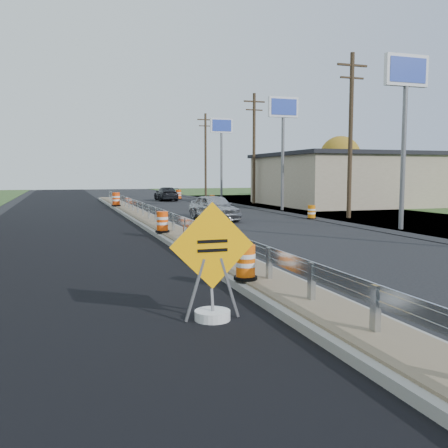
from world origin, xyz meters
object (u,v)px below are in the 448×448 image
object	(u,v)px
barrel_shoulder_mid	(212,200)
barrel_shoulder_far	(179,195)
caution_sign	(212,291)
barrel_shoulder_near	(312,212)
car_silver	(214,207)
barrel_median_mid	(162,222)
car_dark_far	(166,194)
barrel_median_near	(246,263)
barrel_median_far	(116,200)

from	to	relation	value
barrel_shoulder_mid	barrel_shoulder_far	world-z (taller)	barrel_shoulder_far
caution_sign	barrel_shoulder_near	world-z (taller)	caution_sign
barrel_shoulder_mid	car_silver	distance (m)	14.25
barrel_median_mid	barrel_shoulder_mid	distance (m)	21.98
barrel_shoulder_near	car_silver	xyz separation A→B (m)	(-5.51, 1.05, 0.34)
car_silver	car_dark_far	distance (m)	21.08
barrel_shoulder_mid	car_silver	world-z (taller)	car_silver
car_silver	barrel_median_near	bearing A→B (deg)	-111.28
barrel_median_mid	barrel_median_far	size ratio (longest dim) A/B	0.85
barrel_median_near	barrel_shoulder_far	distance (m)	40.03
car_dark_far	barrel_median_mid	bearing A→B (deg)	79.80
barrel_median_near	barrel_shoulder_near	bearing A→B (deg)	57.25
barrel_median_far	car_dark_far	world-z (taller)	car_dark_far
caution_sign	barrel_shoulder_far	world-z (taller)	caution_sign
car_silver	barrel_median_mid	bearing A→B (deg)	-128.93
barrel_shoulder_far	barrel_shoulder_mid	bearing A→B (deg)	-85.64
barrel_median_mid	car_dark_far	bearing A→B (deg)	78.09
barrel_shoulder_near	car_silver	size ratio (longest dim) A/B	0.19
barrel_median_mid	barrel_shoulder_far	xyz separation A→B (m)	(7.55, 29.81, -0.17)
caution_sign	barrel_shoulder_far	distance (m)	42.31
barrel_median_near	barrel_median_far	distance (m)	26.87
barrel_median_near	car_dark_far	distance (m)	37.69
caution_sign	barrel_shoulder_near	bearing A→B (deg)	57.10
caution_sign	barrel_median_mid	size ratio (longest dim) A/B	2.49
barrel_shoulder_near	barrel_shoulder_far	distance (m)	24.26
barrel_shoulder_far	car_silver	world-z (taller)	car_silver
barrel_median_far	car_silver	xyz separation A→B (m)	(4.24, -10.66, 0.01)
barrel_median_far	barrel_shoulder_far	xyz separation A→B (m)	(7.55, 12.44, -0.24)
barrel_median_mid	barrel_median_far	distance (m)	17.37
barrel_median_far	car_silver	world-z (taller)	car_silver
barrel_shoulder_far	barrel_median_mid	bearing A→B (deg)	-104.21
caution_sign	barrel_shoulder_mid	size ratio (longest dim) A/B	2.61
barrel_median_near	barrel_shoulder_mid	bearing A→B (deg)	74.53
barrel_shoulder_near	car_dark_far	bearing A→B (deg)	100.03
barrel_median_mid	car_dark_far	world-z (taller)	car_dark_far
barrel_median_far	car_silver	size ratio (longest dim) A/B	0.23
barrel_median_far	car_dark_far	xyz separation A→B (m)	(5.85, 10.36, -0.06)
barrel_shoulder_mid	barrel_shoulder_far	size ratio (longest dim) A/B	0.83
caution_sign	barrel_median_near	xyz separation A→B (m)	(1.39, 2.04, 0.07)
barrel_median_mid	caution_sign	bearing A→B (deg)	-96.88
caution_sign	barrel_median_far	xyz separation A→B (m)	(1.39, 28.92, 0.17)
barrel_shoulder_near	car_dark_far	size ratio (longest dim) A/B	0.18
barrel_shoulder_near	barrel_shoulder_far	world-z (taller)	barrel_shoulder_far
caution_sign	barrel_median_far	size ratio (longest dim) A/B	2.11
caution_sign	barrel_median_near	distance (m)	2.47
caution_sign	barrel_median_mid	xyz separation A→B (m)	(1.39, 11.55, 0.10)
caution_sign	barrel_median_far	world-z (taller)	caution_sign
barrel_shoulder_near	car_dark_far	xyz separation A→B (m)	(-3.90, 22.07, 0.27)
barrel_median_far	car_silver	bearing A→B (deg)	-68.31
barrel_median_far	car_dark_far	size ratio (longest dim) A/B	0.22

